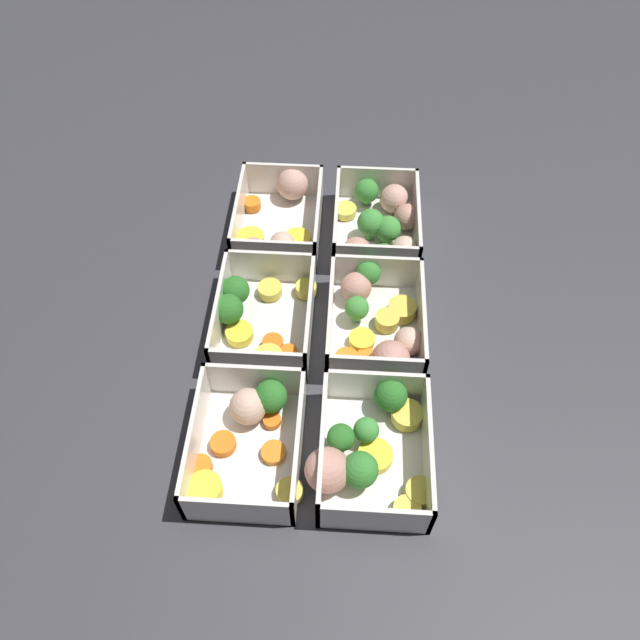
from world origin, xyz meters
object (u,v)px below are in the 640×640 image
object	(u,v)px
container_near_left	(278,219)
container_far_right	(366,450)
container_far_center	(377,323)
container_near_center	(258,315)
container_near_right	(249,434)
container_far_left	(380,225)

from	to	relation	value
container_near_left	container_far_right	distance (m)	0.38
container_far_center	container_near_left	bearing A→B (deg)	-141.40
container_near_center	container_near_right	bearing A→B (deg)	3.51
container_far_right	container_near_right	bearing A→B (deg)	-95.77
container_near_center	container_near_right	distance (m)	0.17
container_near_center	container_far_left	size ratio (longest dim) A/B	0.96
container_far_left	container_far_right	xyz separation A→B (m)	(0.35, -0.02, 0.00)
container_near_center	container_far_center	xyz separation A→B (m)	(0.00, 0.15, 0.00)
container_near_left	container_far_center	size ratio (longest dim) A/B	1.07
container_near_right	container_far_left	bearing A→B (deg)	156.60
container_far_right	container_near_center	bearing A→B (deg)	-141.96
container_near_center	container_near_right	world-z (taller)	same
container_near_right	container_far_center	distance (m)	0.22
container_far_left	container_far_center	size ratio (longest dim) A/B	0.93
container_far_center	container_far_right	size ratio (longest dim) A/B	1.09
container_near_right	container_far_left	distance (m)	0.37
container_near_center	container_far_center	world-z (taller)	same
container_far_right	container_far_center	bearing A→B (deg)	176.36
container_near_right	container_far_left	world-z (taller)	same
container_far_left	container_far_right	distance (m)	0.35
container_near_center	container_far_right	xyz separation A→B (m)	(0.18, 0.14, 0.00)
container_far_left	container_far_right	world-z (taller)	same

